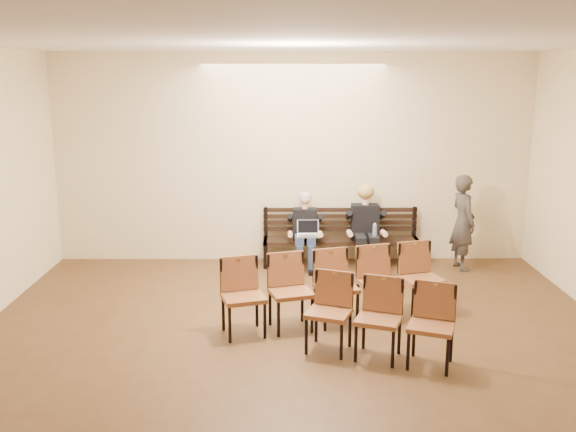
# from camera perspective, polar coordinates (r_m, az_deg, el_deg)

# --- Properties ---
(ground) EXTENTS (10.00, 10.00, 0.00)m
(ground) POSITION_cam_1_polar(r_m,az_deg,el_deg) (6.54, 1.02, -16.47)
(ground) COLOR #55391D
(ground) RESTS_ON ground
(room_walls) EXTENTS (8.02, 10.01, 3.51)m
(room_walls) POSITION_cam_1_polar(r_m,az_deg,el_deg) (6.52, 0.94, 7.00)
(room_walls) COLOR beige
(room_walls) RESTS_ON ground
(bench) EXTENTS (2.60, 0.90, 0.45)m
(bench) POSITION_cam_1_polar(r_m,az_deg,el_deg) (10.81, 4.70, -3.18)
(bench) COLOR black
(bench) RESTS_ON ground
(seated_man) EXTENTS (0.49, 0.68, 1.19)m
(seated_man) POSITION_cam_1_polar(r_m,az_deg,el_deg) (10.56, 1.52, -1.46)
(seated_man) COLOR black
(seated_man) RESTS_ON ground
(seated_woman) EXTENTS (0.56, 0.77, 1.30)m
(seated_woman) POSITION_cam_1_polar(r_m,az_deg,el_deg) (10.63, 6.90, -1.15)
(seated_woman) COLOR black
(seated_woman) RESTS_ON ground
(laptop) EXTENTS (0.39, 0.32, 0.26)m
(laptop) POSITION_cam_1_polar(r_m,az_deg,el_deg) (10.38, 1.81, -1.79)
(laptop) COLOR silver
(laptop) RESTS_ON bench
(water_bottle) EXTENTS (0.07, 0.07, 0.22)m
(water_bottle) POSITION_cam_1_polar(r_m,az_deg,el_deg) (10.43, 7.69, -1.95)
(water_bottle) COLOR silver
(water_bottle) RESTS_ON bench
(bag) EXTENTS (0.34, 0.24, 0.25)m
(bag) POSITION_cam_1_polar(r_m,az_deg,el_deg) (9.44, -3.93, -6.21)
(bag) COLOR black
(bag) RESTS_ON ground
(passerby) EXTENTS (0.56, 0.73, 1.80)m
(passerby) POSITION_cam_1_polar(r_m,az_deg,el_deg) (10.78, 15.33, 0.07)
(passerby) COLOR #37322D
(passerby) RESTS_ON ground
(chair_row_front) EXTENTS (2.96, 1.34, 0.96)m
(chair_row_front) POSITION_cam_1_polar(r_m,az_deg,el_deg) (8.27, 4.30, -6.41)
(chair_row_front) COLOR brown
(chair_row_front) RESTS_ON ground
(chair_row_back) EXTENTS (1.72, 1.05, 0.92)m
(chair_row_back) POSITION_cam_1_polar(r_m,az_deg,el_deg) (7.37, 8.05, -9.13)
(chair_row_back) COLOR brown
(chair_row_back) RESTS_ON ground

